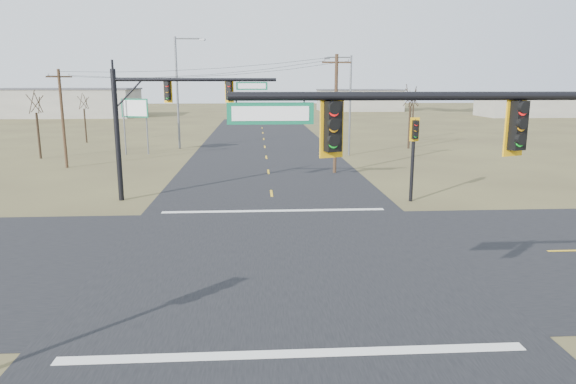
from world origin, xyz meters
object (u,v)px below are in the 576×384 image
at_px(streetlight_a, 348,100).
at_px(streetlight_c, 180,87).
at_px(mast_arm_near, 528,158).
at_px(utility_pole_near, 336,112).
at_px(bare_tree_b, 83,101).
at_px(pedestal_signal_ne, 414,142).
at_px(bare_tree_d, 414,98).
at_px(mast_arm_far, 166,107).
at_px(bare_tree_c, 411,95).
at_px(utility_pole_far, 63,117).
at_px(highway_sign, 135,115).
at_px(bare_tree_a, 35,101).

relative_size(streetlight_a, streetlight_c, 0.82).
xyz_separation_m(mast_arm_near, utility_pole_near, (0.10, 28.01, -0.55)).
bearing_deg(streetlight_a, bare_tree_b, 158.41).
bearing_deg(pedestal_signal_ne, bare_tree_d, 66.85).
bearing_deg(mast_arm_far, bare_tree_c, 71.27).
xyz_separation_m(utility_pole_far, bare_tree_b, (-4.27, 18.56, 0.63)).
xyz_separation_m(pedestal_signal_ne, bare_tree_b, (-28.80, 32.41, 1.28)).
bearing_deg(mast_arm_far, highway_sign, 131.52).
distance_m(streetlight_a, bare_tree_c, 8.90).
bearing_deg(pedestal_signal_ne, bare_tree_b, 125.36).
relative_size(streetlight_c, bare_tree_b, 1.91).
bearing_deg(pedestal_signal_ne, utility_pole_far, 144.28).
height_order(utility_pole_far, streetlight_a, streetlight_a).
relative_size(highway_sign, bare_tree_a, 0.82).
bearing_deg(highway_sign, utility_pole_far, -97.63).
distance_m(mast_arm_far, highway_sign, 21.17).
bearing_deg(streetlight_c, highway_sign, -109.58).
bearing_deg(utility_pole_near, bare_tree_d, 60.47).
distance_m(pedestal_signal_ne, bare_tree_a, 34.78).
xyz_separation_m(mast_arm_far, highway_sign, (-6.41, 20.12, -1.61)).
height_order(mast_arm_far, bare_tree_b, mast_arm_far).
bearing_deg(streetlight_c, mast_arm_near, -52.74).
distance_m(utility_pole_near, bare_tree_a, 27.49).
height_order(pedestal_signal_ne, bare_tree_c, bare_tree_c).
distance_m(bare_tree_b, bare_tree_c, 36.77).
bearing_deg(highway_sign, utility_pole_near, -13.69).
height_order(pedestal_signal_ne, highway_sign, highway_sign).
bearing_deg(streetlight_a, utility_pole_near, -102.85).
distance_m(mast_arm_near, bare_tree_a, 45.38).
relative_size(pedestal_signal_ne, utility_pole_near, 0.55).
xyz_separation_m(utility_pole_near, bare_tree_a, (-25.83, 9.37, 0.53)).
distance_m(utility_pole_far, streetlight_a, 24.91).
bearing_deg(utility_pole_far, streetlight_a, 13.68).
height_order(streetlight_c, bare_tree_c, streetlight_c).
relative_size(mast_arm_far, bare_tree_b, 1.56).
xyz_separation_m(utility_pole_far, bare_tree_d, (34.54, 19.13, 0.89)).
relative_size(streetlight_a, bare_tree_c, 1.32).
relative_size(mast_arm_near, bare_tree_d, 1.65).
xyz_separation_m(utility_pole_near, utility_pole_far, (-21.53, 3.83, -0.48)).
xyz_separation_m(bare_tree_a, bare_tree_b, (0.03, 13.02, -0.39)).
xyz_separation_m(pedestal_signal_ne, utility_pole_far, (-24.53, 13.85, 0.65)).
distance_m(utility_pole_near, bare_tree_c, 17.75).
xyz_separation_m(streetlight_c, bare_tree_d, (26.88, 6.95, -1.37)).
bearing_deg(utility_pole_far, utility_pole_near, -10.10).
relative_size(mast_arm_far, bare_tree_a, 1.43).
bearing_deg(utility_pole_near, utility_pole_far, 169.90).
distance_m(mast_arm_far, bare_tree_b, 34.26).
relative_size(utility_pole_far, bare_tree_c, 1.12).
bearing_deg(streetlight_c, bare_tree_b, 171.77).
height_order(utility_pole_far, streetlight_c, streetlight_c).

